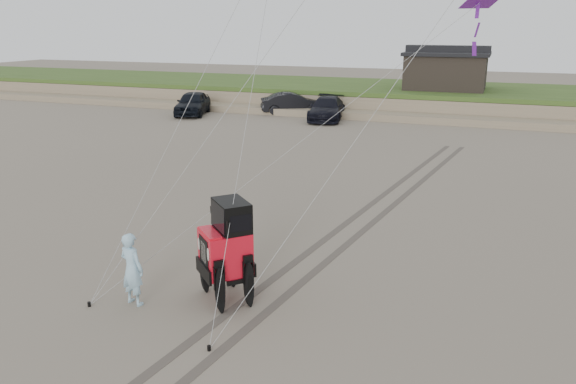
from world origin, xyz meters
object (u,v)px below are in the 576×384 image
object	(u,v)px
jeep	(226,261)
truck_c	(327,109)
truck_a	(193,103)
man	(132,269)
cabin	(446,69)
truck_b	(292,103)

from	to	relation	value
jeep	truck_c	bearing A→B (deg)	145.71
truck_a	jeep	distance (m)	30.73
man	truck_c	bearing A→B (deg)	-70.54
truck_c	cabin	bearing A→B (deg)	36.54
jeep	man	size ratio (longest dim) A/B	2.96
cabin	jeep	distance (m)	35.29
truck_a	jeep	bearing A→B (deg)	-75.66
truck_c	jeep	distance (m)	28.08
cabin	truck_c	xyz separation A→B (m)	(-7.44, -7.69, -2.43)
truck_b	truck_c	xyz separation A→B (m)	(3.35, -1.89, 0.01)
truck_c	man	xyz separation A→B (m)	(3.69, -28.53, 0.12)
truck_a	man	xyz separation A→B (m)	(14.00, -27.26, 0.05)
cabin	man	distance (m)	36.49
truck_b	man	world-z (taller)	man
truck_a	truck_c	xyz separation A→B (m)	(10.31, 1.27, -0.07)
truck_a	truck_c	size ratio (longest dim) A/B	0.92
cabin	man	bearing A→B (deg)	-95.90
truck_a	truck_c	bearing A→B (deg)	-10.05
truck_c	jeep	xyz separation A→B (m)	(5.71, -27.49, 0.21)
cabin	truck_b	distance (m)	12.48
cabin	jeep	bearing A→B (deg)	-92.81
cabin	man	world-z (taller)	cabin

